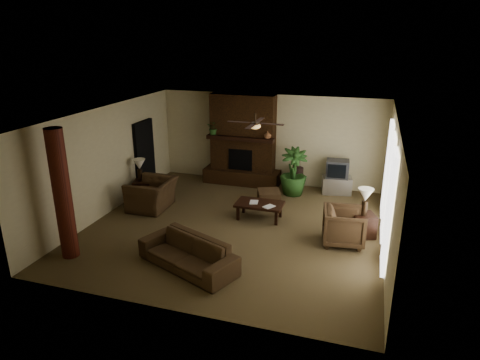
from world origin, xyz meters
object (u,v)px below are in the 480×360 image
(floor_vase, at_px, (297,176))
(lamp_left, at_px, (139,166))
(armchair_right, at_px, (344,225))
(side_table_right, at_px, (363,225))
(ottoman, at_px, (269,197))
(floor_plant, at_px, (293,182))
(sofa, at_px, (188,248))
(armchair_left, at_px, (152,189))
(log_column, at_px, (62,195))
(lamp_right, at_px, (365,197))
(tv_stand, at_px, (337,185))
(side_table_left, at_px, (143,190))
(coffee_table, at_px, (260,205))

(floor_vase, distance_m, lamp_left, 4.68)
(armchair_right, height_order, side_table_right, armchair_right)
(ottoman, height_order, lamp_left, lamp_left)
(floor_plant, bearing_deg, sofa, -105.01)
(sofa, bearing_deg, armchair_left, 153.33)
(ottoman, bearing_deg, lamp_left, -168.70)
(armchair_left, relative_size, lamp_left, 1.90)
(log_column, relative_size, lamp_right, 4.31)
(side_table_right, bearing_deg, log_column, -154.50)
(log_column, relative_size, floor_vase, 3.64)
(armchair_left, xyz_separation_m, lamp_right, (5.53, -0.07, 0.46))
(sofa, height_order, ottoman, sofa)
(tv_stand, height_order, lamp_left, lamp_left)
(sofa, relative_size, armchair_right, 2.34)
(armchair_left, distance_m, tv_stand, 5.40)
(log_column, distance_m, side_table_right, 6.71)
(armchair_right, distance_m, tv_stand, 3.25)
(armchair_left, bearing_deg, log_column, -9.59)
(side_table_left, bearing_deg, log_column, -87.28)
(ottoman, height_order, side_table_right, side_table_right)
(armchair_right, height_order, side_table_left, armchair_right)
(tv_stand, relative_size, side_table_left, 1.55)
(log_column, height_order, coffee_table, log_column)
(log_column, height_order, ottoman, log_column)
(side_table_left, relative_size, lamp_left, 0.85)
(floor_plant, bearing_deg, coffee_table, -103.94)
(floor_vase, xyz_separation_m, lamp_left, (-4.13, -2.13, 0.57))
(lamp_left, distance_m, side_table_right, 6.23)
(armchair_right, relative_size, tv_stand, 1.09)
(armchair_left, distance_m, ottoman, 3.22)
(coffee_table, height_order, tv_stand, tv_stand)
(ottoman, bearing_deg, floor_vase, 69.06)
(armchair_right, bearing_deg, ottoman, 43.15)
(ottoman, relative_size, floor_plant, 0.43)
(sofa, xyz_separation_m, coffee_table, (0.78, 2.75, -0.05))
(armchair_right, relative_size, coffee_table, 0.77)
(ottoman, distance_m, floor_vase, 1.53)
(armchair_left, distance_m, floor_vase, 4.38)
(tv_stand, bearing_deg, armchair_right, -93.06)
(sofa, distance_m, side_table_right, 4.20)
(armchair_right, bearing_deg, lamp_left, 71.98)
(coffee_table, bearing_deg, floor_vase, 77.34)
(side_table_right, bearing_deg, lamp_left, 175.12)
(sofa, distance_m, floor_plant, 4.91)
(log_column, distance_m, lamp_left, 3.40)
(log_column, distance_m, armchair_left, 3.03)
(coffee_table, bearing_deg, log_column, -137.76)
(floor_vase, bearing_deg, armchair_left, -143.17)
(armchair_right, height_order, lamp_right, lamp_right)
(armchair_right, height_order, floor_vase, armchair_right)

